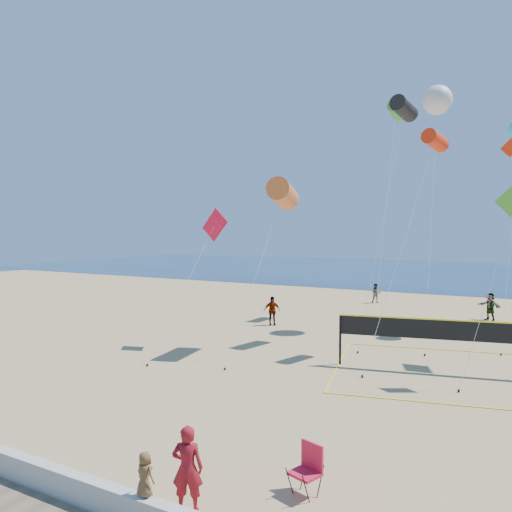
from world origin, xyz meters
The scene contains 15 objects.
ground centered at (0.00, 0.00, 0.00)m, with size 120.00×120.00×0.00m, color tan.
ocean centered at (0.00, 62.00, 0.01)m, with size 140.00×50.00×0.03m, color #101E4D.
woman centered at (-0.67, -2.10, 0.91)m, with size 0.66×0.43×1.81m, color maroon.
toddler centered at (-1.09, -2.94, 1.04)m, with size 0.43×0.28×0.89m, color brown.
far_person_0 centered at (-8.49, 16.86, 0.89)m, with size 1.05×0.44×1.78m, color gray.
far_person_1 centered at (3.15, 25.30, 0.90)m, with size 1.66×0.53×1.79m, color gray.
far_person_3 centered at (-5.46, 29.23, 0.78)m, with size 0.76×0.59×1.57m, color gray.
camp_chair centered at (1.28, -0.26, 0.64)m, with size 0.75×0.87×1.25m.
volleyball_net centered at (2.20, 11.21, 1.50)m, with size 9.88×9.76×2.22m.
kite_0 centered at (-5.18, 11.60, 7.63)m, with size 1.74×5.98×8.37m.
kite_1 centered at (-0.68, 16.95, 12.30)m, with size 1.61×5.48×12.89m.
kite_2 centered at (1.34, 14.53, 10.07)m, with size 2.23×6.64×10.56m.
kite_3 centered at (-8.62, 10.56, 5.86)m, with size 1.73×5.00×6.99m.
kite_6 centered at (0.31, 21.14, 13.57)m, with size 2.26×8.69×14.43m.
kite_8 centered at (-2.86, 24.22, 13.94)m, with size 1.07×7.93×14.51m.
Camera 1 is at (5.54, -10.27, 5.88)m, focal length 35.00 mm.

